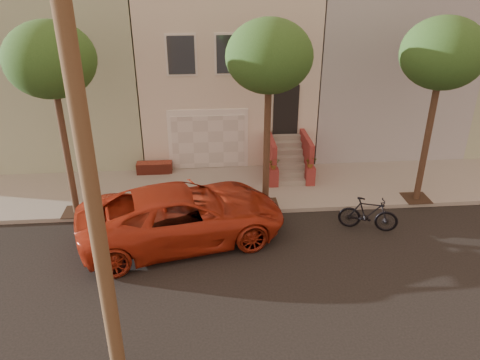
{
  "coord_description": "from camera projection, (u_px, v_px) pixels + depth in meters",
  "views": [
    {
      "loc": [
        -1.07,
        -10.33,
        8.08
      ],
      "look_at": [
        0.03,
        3.0,
        1.58
      ],
      "focal_mm": 34.77,
      "sensor_mm": 36.0,
      "label": 1
    }
  ],
  "objects": [
    {
      "name": "ground",
      "position": [
        248.0,
        278.0,
        12.87
      ],
      "size": [
        90.0,
        90.0,
        0.0
      ],
      "primitive_type": "plane",
      "color": "black",
      "rests_on": "ground"
    },
    {
      "name": "sidewalk",
      "position": [
        234.0,
        189.0,
        17.64
      ],
      "size": [
        40.0,
        3.7,
        0.15
      ],
      "primitive_type": "cube",
      "color": "gray",
      "rests_on": "ground"
    },
    {
      "name": "house_row",
      "position": [
        225.0,
        62.0,
        21.31
      ],
      "size": [
        33.1,
        11.7,
        7.0
      ],
      "color": "beige",
      "rests_on": "sidewalk"
    },
    {
      "name": "tree_left",
      "position": [
        50.0,
        61.0,
        13.66
      ],
      "size": [
        2.7,
        2.57,
        6.3
      ],
      "color": "#2D2116",
      "rests_on": "sidewalk"
    },
    {
      "name": "tree_mid",
      "position": [
        269.0,
        58.0,
        14.14
      ],
      "size": [
        2.7,
        2.57,
        6.3
      ],
      "color": "#2D2116",
      "rests_on": "sidewalk"
    },
    {
      "name": "tree_right",
      "position": [
        443.0,
        55.0,
        14.55
      ],
      "size": [
        2.7,
        2.57,
        6.3
      ],
      "color": "#2D2116",
      "rests_on": "sidewalk"
    },
    {
      "name": "pickup_truck",
      "position": [
        183.0,
        215.0,
        14.28
      ],
      "size": [
        6.8,
        4.25,
        1.75
      ],
      "primitive_type": "imported",
      "rotation": [
        0.0,
        0.0,
        1.8
      ],
      "color": "#A22B16",
      "rests_on": "ground"
    },
    {
      "name": "motorcycle",
      "position": [
        368.0,
        214.0,
        14.94
      ],
      "size": [
        1.96,
        1.1,
        1.14
      ],
      "primitive_type": "imported",
      "rotation": [
        0.0,
        0.0,
        1.25
      ],
      "color": "black",
      "rests_on": "ground"
    }
  ]
}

